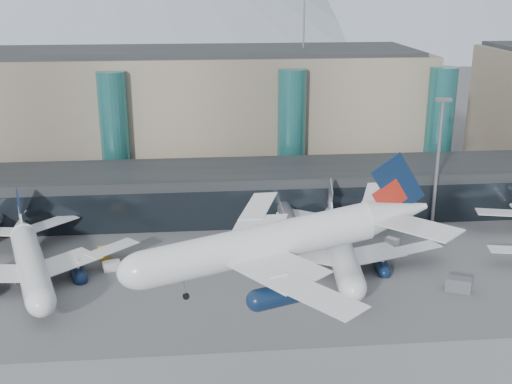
% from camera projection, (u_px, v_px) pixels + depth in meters
% --- Properties ---
extents(ground, '(900.00, 900.00, 0.00)m').
position_uv_depth(ground, '(336.00, 369.00, 81.11)').
color(ground, '#515154').
rests_on(ground, ground).
extents(concourse, '(170.00, 27.00, 10.00)m').
position_uv_depth(concourse, '(278.00, 190.00, 134.10)').
color(concourse, black).
rests_on(concourse, ground).
extents(terminal_main, '(130.00, 30.00, 31.00)m').
position_uv_depth(terminal_main, '(163.00, 113.00, 159.07)').
color(terminal_main, gray).
rests_on(terminal_main, ground).
extents(teal_towers, '(116.40, 19.40, 46.00)m').
position_uv_depth(teal_towers, '(204.00, 132.00, 145.31)').
color(teal_towers, '#236363').
rests_on(teal_towers, ground).
extents(lightmast_mid, '(3.00, 1.20, 25.60)m').
position_uv_depth(lightmast_mid, '(438.00, 155.00, 124.61)').
color(lightmast_mid, slate).
rests_on(lightmast_mid, ground).
extents(hero_jet, '(33.97, 34.00, 11.04)m').
position_uv_depth(hero_jet, '(290.00, 230.00, 65.21)').
color(hero_jet, silver).
rests_on(hero_jet, ground).
extents(jet_parked_left, '(36.66, 38.77, 12.45)m').
position_uv_depth(jet_parked_left, '(28.00, 249.00, 105.50)').
color(jet_parked_left, silver).
rests_on(jet_parked_left, ground).
extents(jet_parked_mid, '(37.92, 37.46, 12.26)m').
position_uv_depth(jet_parked_mid, '(338.00, 236.00, 111.05)').
color(jet_parked_mid, silver).
rests_on(jet_parked_mid, ground).
extents(veh_a, '(3.17, 2.35, 1.59)m').
position_uv_depth(veh_a, '(112.00, 266.00, 108.62)').
color(veh_a, silver).
rests_on(veh_a, ground).
extents(veh_b, '(2.29, 3.15, 1.64)m').
position_uv_depth(veh_b, '(103.00, 253.00, 113.56)').
color(veh_b, yellow).
rests_on(veh_b, ground).
extents(veh_c, '(4.39, 3.49, 2.16)m').
position_uv_depth(veh_c, '(458.00, 284.00, 101.32)').
color(veh_c, '#4F4F54').
rests_on(veh_c, ground).
extents(veh_g, '(2.60, 2.61, 1.36)m').
position_uv_depth(veh_g, '(392.00, 242.00, 118.95)').
color(veh_g, silver).
rests_on(veh_g, ground).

